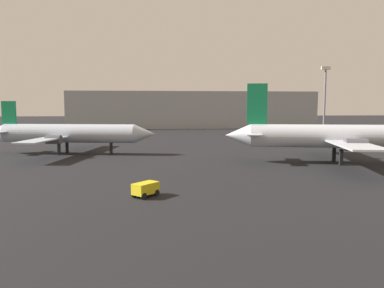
{
  "coord_description": "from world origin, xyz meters",
  "views": [
    {
      "loc": [
        1.44,
        -10.69,
        8.26
      ],
      "look_at": [
        7.42,
        47.07,
        2.29
      ],
      "focal_mm": 34.69,
      "sensor_mm": 36.0,
      "label": 1
    }
  ],
  "objects_px": {
    "airplane_distant": "(68,133)",
    "airplane_on_taxiway": "(346,136)",
    "baggage_cart": "(146,189)",
    "light_mast_right": "(325,97)"
  },
  "relations": [
    {
      "from": "airplane_distant",
      "to": "baggage_cart",
      "type": "bearing_deg",
      "value": -55.5
    },
    {
      "from": "baggage_cart",
      "to": "light_mast_right",
      "type": "bearing_deg",
      "value": -173.94
    },
    {
      "from": "baggage_cart",
      "to": "airplane_on_taxiway",
      "type": "bearing_deg",
      "value": 164.06
    },
    {
      "from": "baggage_cart",
      "to": "light_mast_right",
      "type": "xyz_separation_m",
      "value": [
        45.32,
        59.84,
        9.71
      ]
    },
    {
      "from": "airplane_on_taxiway",
      "to": "airplane_distant",
      "type": "bearing_deg",
      "value": 172.16
    },
    {
      "from": "airplane_on_taxiway",
      "to": "light_mast_right",
      "type": "height_order",
      "value": "light_mast_right"
    },
    {
      "from": "baggage_cart",
      "to": "light_mast_right",
      "type": "relative_size",
      "value": 0.14
    },
    {
      "from": "airplane_distant",
      "to": "airplane_on_taxiway",
      "type": "bearing_deg",
      "value": -8.78
    },
    {
      "from": "airplane_on_taxiway",
      "to": "airplane_distant",
      "type": "relative_size",
      "value": 1.17
    },
    {
      "from": "light_mast_right",
      "to": "baggage_cart",
      "type": "bearing_deg",
      "value": -127.14
    }
  ]
}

